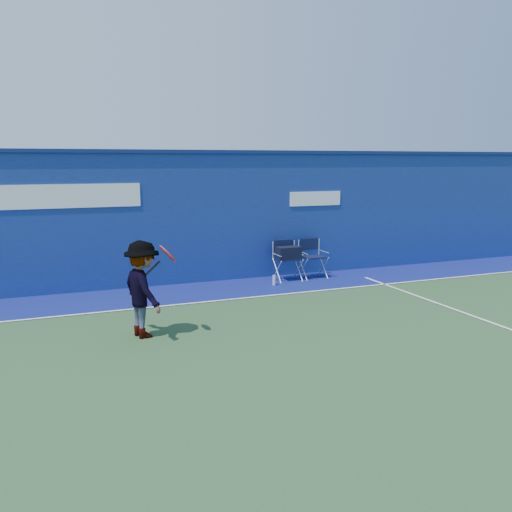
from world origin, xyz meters
name	(u,v)px	position (x,y,z in m)	size (l,w,h in m)	color
ground	(254,356)	(0.00, 0.00, 0.00)	(80.00, 80.00, 0.00)	#2B4B28
stadium_wall	(172,217)	(0.00, 5.20, 1.55)	(24.00, 0.50, 3.08)	navy
out_of_bounds_strip	(185,293)	(0.00, 4.10, 0.00)	(24.00, 1.80, 0.01)	navy
court_lines	(240,342)	(0.00, 0.60, 0.01)	(24.00, 12.00, 0.01)	white
directors_chair_left	(288,264)	(2.61, 4.47, 0.41)	(0.56, 0.52, 0.95)	silver
directors_chair_right	(313,266)	(3.31, 4.52, 0.30)	(0.56, 0.51, 0.95)	silver
water_bottle	(274,280)	(2.09, 4.08, 0.12)	(0.07, 0.07, 0.24)	silver
tennis_player	(143,289)	(-1.34, 1.51, 0.79)	(0.95, 1.13, 1.58)	#EA4738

